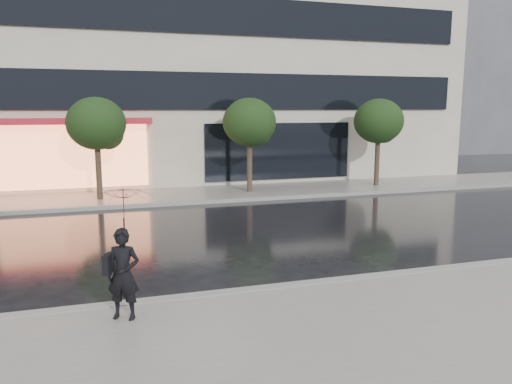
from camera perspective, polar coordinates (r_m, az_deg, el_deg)
name	(u,v)px	position (r m, az deg, el deg)	size (l,w,h in m)	color
ground	(248,278)	(10.80, -0.96, -9.75)	(120.00, 120.00, 0.00)	black
sidewalk_near	(307,342)	(7.94, 5.91, -16.72)	(60.00, 4.50, 0.12)	slate
sidewalk_far	(177,195)	(20.54, -8.98, -0.39)	(60.00, 3.50, 0.12)	slate
curb_near	(262,291)	(9.87, 0.70, -11.20)	(60.00, 0.25, 0.14)	gray
curb_far	(184,203)	(18.83, -8.21, -1.24)	(60.00, 0.25, 0.14)	gray
office_building	(151,3)	(28.42, -11.89, 20.39)	(30.00, 12.76, 18.00)	beige
bg_building_right	(445,56)	(47.74, 20.74, 14.29)	(12.00, 12.00, 16.00)	#4C4C54
tree_mid_west	(98,126)	(19.83, -17.61, 7.25)	(2.20, 2.20, 3.99)	#33261C
tree_mid_east	(251,124)	(20.68, -0.61, 7.77)	(2.20, 2.20, 3.99)	#33261C
tree_far_east	(379,123)	(23.12, 13.92, 7.69)	(2.20, 2.20, 3.99)	#33261C
pedestrian_with_umbrella	(123,232)	(8.35, -14.93, -4.40)	(1.21, 1.22, 2.22)	black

